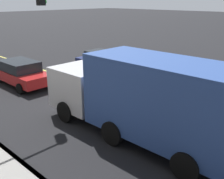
{
  "coord_description": "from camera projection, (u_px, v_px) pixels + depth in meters",
  "views": [
    {
      "loc": [
        -7.7,
        10.33,
        5.02
      ],
      "look_at": [
        -1.51,
        3.82,
        1.95
      ],
      "focal_mm": 42.74,
      "sensor_mm": 36.0,
      "label": 1
    }
  ],
  "objects": [
    {
      "name": "car_red",
      "position": [
        20.0,
        72.0,
        16.17
      ],
      "size": [
        4.64,
        1.98,
        1.48
      ],
      "color": "red",
      "rests_on": "ground"
    },
    {
      "name": "ground",
      "position": [
        142.0,
        101.0,
        13.72
      ],
      "size": [
        200.0,
        200.0,
        0.0
      ],
      "primitive_type": "plane",
      "color": "black"
    },
    {
      "name": "curb_edge",
      "position": [
        12.0,
        156.0,
        8.85
      ],
      "size": [
        80.0,
        0.16,
        0.15
      ],
      "primitive_type": "cube",
      "color": "slate",
      "rests_on": "ground"
    },
    {
      "name": "car_navy",
      "position": [
        101.0,
        62.0,
        18.92
      ],
      "size": [
        3.85,
        1.89,
        1.52
      ],
      "color": "navy",
      "rests_on": "ground"
    },
    {
      "name": "truck_blue",
      "position": [
        145.0,
        97.0,
        9.54
      ],
      "size": [
        8.27,
        2.45,
        3.14
      ],
      "color": "silver",
      "rests_on": "ground"
    },
    {
      "name": "lane_stripe_center",
      "position": [
        142.0,
        101.0,
        13.72
      ],
      "size": [
        80.0,
        0.16,
        0.01
      ],
      "primitive_type": "cube",
      "color": "#D8CC4C",
      "rests_on": "ground"
    }
  ]
}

